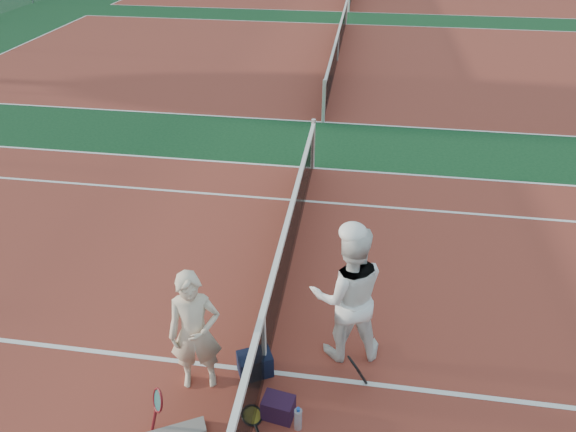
{
  "coord_description": "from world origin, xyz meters",
  "views": [
    {
      "loc": [
        0.91,
        -4.19,
        5.07
      ],
      "look_at": [
        0.0,
        1.95,
        1.05
      ],
      "focal_mm": 32.0,
      "sensor_mm": 36.0,
      "label": 1
    }
  ],
  "objects": [
    {
      "name": "player_a",
      "position": [
        -0.74,
        -0.25,
        0.82
      ],
      "size": [
        0.67,
        0.52,
        1.64
      ],
      "primitive_type": "imported",
      "rotation": [
        0.0,
        0.0,
        0.24
      ],
      "color": "beige",
      "rests_on": "ground"
    },
    {
      "name": "sports_bag_purple",
      "position": [
        0.27,
        -0.59,
        0.14
      ],
      "size": [
        0.38,
        0.29,
        0.28
      ],
      "primitive_type": "cube",
      "rotation": [
        0.0,
        0.0,
        -0.16
      ],
      "color": "black",
      "rests_on": "ground"
    },
    {
      "name": "court_far_a",
      "position": [
        0.0,
        13.5,
        0.0
      ],
      "size": [
        23.77,
        10.97,
        0.01
      ],
      "primitive_type": "cube",
      "color": "maroon",
      "rests_on": "ground"
    },
    {
      "name": "racket_spare",
      "position": [
        -0.03,
        -0.64,
        0.01
      ],
      "size": [
        0.52,
        0.66,
        0.03
      ],
      "primitive_type": null,
      "rotation": [
        0.0,
        0.0,
        2.07
      ],
      "color": "black",
      "rests_on": "ground"
    },
    {
      "name": "court_main",
      "position": [
        0.0,
        0.0,
        0.0
      ],
      "size": [
        23.77,
        10.97,
        0.01
      ],
      "primitive_type": "cube",
      "color": "maroon",
      "rests_on": "ground"
    },
    {
      "name": "sports_bag_navy",
      "position": [
        -0.11,
        -0.03,
        0.16
      ],
      "size": [
        0.48,
        0.43,
        0.32
      ],
      "primitive_type": "cube",
      "rotation": [
        0.0,
        0.0,
        0.46
      ],
      "color": "black",
      "rests_on": "ground"
    },
    {
      "name": "ground",
      "position": [
        0.0,
        0.0,
        0.0
      ],
      "size": [
        130.0,
        130.0,
        0.0
      ],
      "primitive_type": "plane",
      "color": "#0F371B",
      "rests_on": "ground"
    },
    {
      "name": "net_far_a",
      "position": [
        0.0,
        13.5,
        0.51
      ],
      "size": [
        0.1,
        10.98,
        1.02
      ],
      "primitive_type": null,
      "color": "black",
      "rests_on": "ground"
    },
    {
      "name": "player_b",
      "position": [
        0.94,
        0.5,
        0.95
      ],
      "size": [
        1.05,
        0.89,
        1.89
      ],
      "primitive_type": "imported",
      "rotation": [
        0.0,
        0.0,
        3.35
      ],
      "color": "white",
      "rests_on": "ground"
    },
    {
      "name": "net_main",
      "position": [
        0.0,
        0.0,
        0.51
      ],
      "size": [
        0.1,
        10.98,
        1.02
      ],
      "primitive_type": null,
      "color": "black",
      "rests_on": "ground"
    },
    {
      "name": "racket_red",
      "position": [
        -0.98,
        -0.92,
        0.29
      ],
      "size": [
        0.33,
        0.33,
        0.58
      ],
      "primitive_type": null,
      "rotation": [
        0.0,
        0.0,
        0.69
      ],
      "color": "maroon",
      "rests_on": "ground"
    },
    {
      "name": "water_bottle",
      "position": [
        0.51,
        -0.71,
        0.15
      ],
      "size": [
        0.09,
        0.09,
        0.3
      ],
      "primitive_type": "cylinder",
      "color": "#C9E8FF",
      "rests_on": "ground"
    },
    {
      "name": "racket_black_held",
      "position": [
        1.08,
        -0.11,
        0.28
      ],
      "size": [
        0.39,
        0.38,
        0.55
      ],
      "primitive_type": null,
      "rotation": [
        0.0,
        0.0,
        3.73
      ],
      "color": "black",
      "rests_on": "ground"
    }
  ]
}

